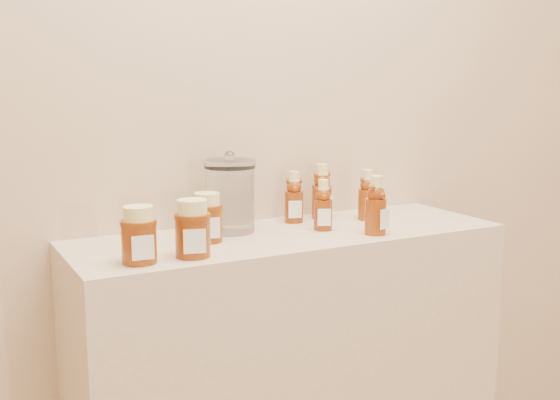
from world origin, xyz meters
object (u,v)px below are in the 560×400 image
display_table (289,387)px  bear_bottle_front_left (323,202)px  glass_canister (230,193)px  bear_bottle_back_left (294,194)px  honey_jar_left (139,235)px

display_table → bear_bottle_front_left: bear_bottle_front_left is taller
bear_bottle_front_left → glass_canister: size_ratio=0.74×
bear_bottle_back_left → honey_jar_left: bear_bottle_back_left is taller
honey_jar_left → glass_canister: bearing=37.2°
bear_bottle_back_left → honey_jar_left: size_ratio=1.29×
bear_bottle_front_left → honey_jar_left: size_ratio=1.21×
bear_bottle_front_left → honey_jar_left: 0.56m
honey_jar_left → glass_canister: size_ratio=0.61×
glass_canister → display_table: bearing=-33.1°
bear_bottle_back_left → bear_bottle_front_left: bearing=-59.9°
display_table → glass_canister: (-0.14, 0.09, 0.56)m
glass_canister → honey_jar_left: bearing=-147.5°
bear_bottle_back_left → glass_canister: 0.22m
bear_bottle_back_left → display_table: bearing=-103.2°
display_table → honey_jar_left: size_ratio=9.04×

